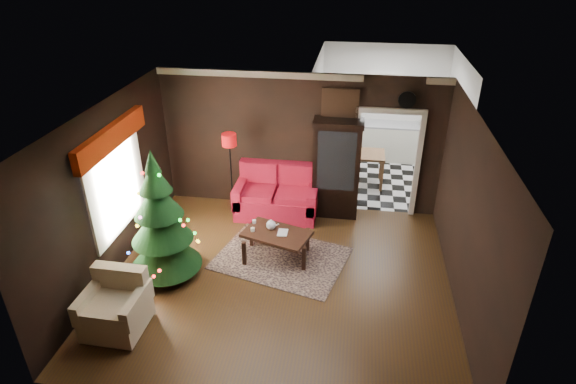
# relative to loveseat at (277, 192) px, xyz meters

# --- Properties ---
(floor) EXTENTS (5.50, 5.50, 0.00)m
(floor) POSITION_rel_loveseat_xyz_m (0.40, -2.05, -0.50)
(floor) COLOR black
(floor) RESTS_ON ground
(ceiling) EXTENTS (5.50, 5.50, 0.00)m
(ceiling) POSITION_rel_loveseat_xyz_m (0.40, -2.05, 2.30)
(ceiling) COLOR white
(ceiling) RESTS_ON ground
(wall_back) EXTENTS (5.50, 0.00, 5.50)m
(wall_back) POSITION_rel_loveseat_xyz_m (0.40, 0.45, 0.90)
(wall_back) COLOR black
(wall_back) RESTS_ON ground
(wall_front) EXTENTS (5.50, 0.00, 5.50)m
(wall_front) POSITION_rel_loveseat_xyz_m (0.40, -4.55, 0.90)
(wall_front) COLOR black
(wall_front) RESTS_ON ground
(wall_left) EXTENTS (0.00, 5.50, 5.50)m
(wall_left) POSITION_rel_loveseat_xyz_m (-2.35, -2.05, 0.90)
(wall_left) COLOR black
(wall_left) RESTS_ON ground
(wall_right) EXTENTS (0.00, 5.50, 5.50)m
(wall_right) POSITION_rel_loveseat_xyz_m (3.15, -2.05, 0.90)
(wall_right) COLOR black
(wall_right) RESTS_ON ground
(doorway) EXTENTS (1.10, 0.10, 2.10)m
(doorway) POSITION_rel_loveseat_xyz_m (2.10, 0.45, 0.55)
(doorway) COLOR beige
(doorway) RESTS_ON ground
(left_window) EXTENTS (0.05, 1.60, 1.40)m
(left_window) POSITION_rel_loveseat_xyz_m (-2.31, -1.85, 0.95)
(left_window) COLOR white
(left_window) RESTS_ON wall_left
(valance) EXTENTS (0.12, 2.10, 0.35)m
(valance) POSITION_rel_loveseat_xyz_m (-2.23, -1.85, 1.77)
(valance) COLOR maroon
(valance) RESTS_ON wall_left
(kitchen_floor) EXTENTS (3.00, 3.00, 0.00)m
(kitchen_floor) POSITION_rel_loveseat_xyz_m (2.10, 1.95, -0.50)
(kitchen_floor) COLOR silver
(kitchen_floor) RESTS_ON ground
(kitchen_window) EXTENTS (0.70, 0.06, 0.70)m
(kitchen_window) POSITION_rel_loveseat_xyz_m (2.10, 3.40, 1.20)
(kitchen_window) COLOR white
(kitchen_window) RESTS_ON ground
(rug) EXTENTS (2.49, 2.07, 0.01)m
(rug) POSITION_rel_loveseat_xyz_m (0.33, -1.49, -0.49)
(rug) COLOR #30262E
(rug) RESTS_ON ground
(loveseat) EXTENTS (1.70, 0.90, 1.00)m
(loveseat) POSITION_rel_loveseat_xyz_m (0.00, 0.00, 0.00)
(loveseat) COLOR maroon
(loveseat) RESTS_ON ground
(curio_cabinet) EXTENTS (0.90, 0.45, 1.90)m
(curio_cabinet) POSITION_rel_loveseat_xyz_m (1.15, 0.22, 0.45)
(curio_cabinet) COLOR black
(curio_cabinet) RESTS_ON ground
(floor_lamp) EXTENTS (0.40, 0.40, 1.78)m
(floor_lamp) POSITION_rel_loveseat_xyz_m (-0.88, -0.08, 0.33)
(floor_lamp) COLOR black
(floor_lamp) RESTS_ON ground
(christmas_tree) EXTENTS (1.30, 1.30, 2.23)m
(christmas_tree) POSITION_rel_loveseat_xyz_m (-1.49, -2.17, 0.55)
(christmas_tree) COLOR black
(christmas_tree) RESTS_ON ground
(armchair) EXTENTS (0.85, 0.85, 0.85)m
(armchair) POSITION_rel_loveseat_xyz_m (-1.71, -3.51, -0.04)
(armchair) COLOR beige
(armchair) RESTS_ON ground
(coffee_table) EXTENTS (1.26, 0.97, 0.50)m
(coffee_table) POSITION_rel_loveseat_xyz_m (0.25, -1.46, -0.24)
(coffee_table) COLOR black
(coffee_table) RESTS_ON rug
(teapot) EXTENTS (0.19, 0.19, 0.18)m
(teapot) POSITION_rel_loveseat_xyz_m (0.13, -1.36, 0.10)
(teapot) COLOR silver
(teapot) RESTS_ON coffee_table
(cup_a) EXTENTS (0.07, 0.07, 0.06)m
(cup_a) POSITION_rel_loveseat_xyz_m (-0.20, -1.20, 0.04)
(cup_a) COLOR white
(cup_a) RESTS_ON coffee_table
(cup_b) EXTENTS (0.09, 0.09, 0.06)m
(cup_b) POSITION_rel_loveseat_xyz_m (-0.17, -1.46, 0.04)
(cup_b) COLOR white
(cup_b) RESTS_ON coffee_table
(book) EXTENTS (0.17, 0.02, 0.23)m
(book) POSITION_rel_loveseat_xyz_m (0.27, -1.45, 0.13)
(book) COLOR tan
(book) RESTS_ON coffee_table
(wall_clock) EXTENTS (0.32, 0.32, 0.06)m
(wall_clock) POSITION_rel_loveseat_xyz_m (2.35, 0.40, 1.88)
(wall_clock) COLOR white
(wall_clock) RESTS_ON wall_back
(painting) EXTENTS (0.62, 0.05, 0.52)m
(painting) POSITION_rel_loveseat_xyz_m (1.15, 0.41, 1.75)
(painting) COLOR #A06638
(painting) RESTS_ON wall_back
(kitchen_counter) EXTENTS (1.80, 0.60, 0.90)m
(kitchen_counter) POSITION_rel_loveseat_xyz_m (2.10, 3.15, -0.05)
(kitchen_counter) COLOR silver
(kitchen_counter) RESTS_ON ground
(kitchen_table) EXTENTS (0.70, 0.70, 0.75)m
(kitchen_table) POSITION_rel_loveseat_xyz_m (1.80, 1.65, -0.12)
(kitchen_table) COLOR brown
(kitchen_table) RESTS_ON ground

